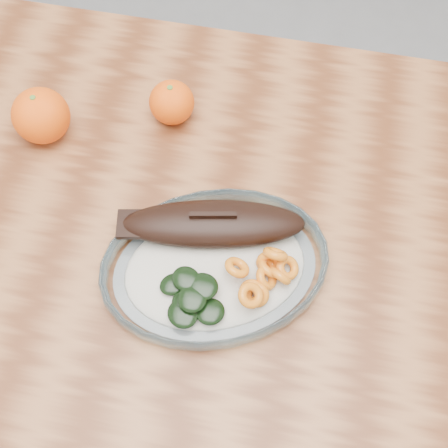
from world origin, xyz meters
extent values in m
plane|color=slate|center=(0.00, 0.00, 0.00)|extent=(3.00, 3.00, 0.00)
cube|color=#5B2C15|center=(0.00, 0.00, 0.73)|extent=(1.20, 0.80, 0.04)
cylinder|color=brown|center=(0.54, 0.34, 0.35)|extent=(0.06, 0.06, 0.71)
ellipsoid|color=white|center=(0.11, -0.03, 0.76)|extent=(0.64, 0.55, 0.01)
torus|color=#8CBFD9|center=(0.11, -0.03, 0.77)|extent=(0.69, 0.69, 0.03)
ellipsoid|color=white|center=(0.11, -0.03, 0.77)|extent=(0.56, 0.49, 0.02)
ellipsoid|color=black|center=(0.10, 0.02, 0.80)|extent=(0.25, 0.12, 0.04)
ellipsoid|color=black|center=(0.10, 0.02, 0.79)|extent=(0.21, 0.10, 0.02)
cube|color=black|center=(0.00, 0.00, 0.80)|extent=(0.05, 0.05, 0.01)
cube|color=black|center=(0.10, 0.02, 0.82)|extent=(0.06, 0.02, 0.02)
torus|color=#D1670F|center=(0.18, -0.01, 0.79)|extent=(0.04, 0.03, 0.03)
torus|color=#D1670F|center=(0.16, -0.06, 0.79)|extent=(0.05, 0.05, 0.03)
torus|color=#D1670F|center=(0.18, -0.02, 0.79)|extent=(0.04, 0.04, 0.04)
torus|color=#D1670F|center=(0.20, -0.02, 0.79)|extent=(0.05, 0.05, 0.03)
torus|color=#D1670F|center=(0.17, -0.06, 0.79)|extent=(0.05, 0.04, 0.04)
torus|color=#D1670F|center=(0.18, -0.03, 0.79)|extent=(0.03, 0.03, 0.03)
torus|color=#D1670F|center=(0.19, -0.03, 0.79)|extent=(0.04, 0.04, 0.04)
torus|color=#D1670F|center=(0.14, -0.03, 0.81)|extent=(0.05, 0.04, 0.03)
torus|color=#D1670F|center=(0.18, -0.01, 0.81)|extent=(0.04, 0.04, 0.04)
torus|color=#D1670F|center=(0.16, -0.07, 0.81)|extent=(0.04, 0.04, 0.03)
ellipsoid|color=black|center=(0.12, -0.09, 0.79)|extent=(0.05, 0.05, 0.01)
ellipsoid|color=black|center=(0.09, -0.10, 0.79)|extent=(0.05, 0.05, 0.01)
ellipsoid|color=black|center=(0.07, -0.06, 0.79)|extent=(0.05, 0.04, 0.01)
ellipsoid|color=black|center=(0.09, -0.09, 0.79)|extent=(0.05, 0.05, 0.01)
ellipsoid|color=black|center=(0.09, -0.08, 0.80)|extent=(0.04, 0.04, 0.01)
ellipsoid|color=black|center=(0.08, -0.06, 0.80)|extent=(0.05, 0.04, 0.01)
ellipsoid|color=black|center=(0.10, -0.06, 0.80)|extent=(0.04, 0.04, 0.01)
sphere|color=#FF4605|center=(-0.18, 0.14, 0.79)|extent=(0.08, 0.08, 0.08)
sphere|color=#FF4605|center=(0.00, 0.21, 0.78)|extent=(0.07, 0.07, 0.07)
camera|label=1|loc=(0.18, -0.30, 1.43)|focal=45.00mm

